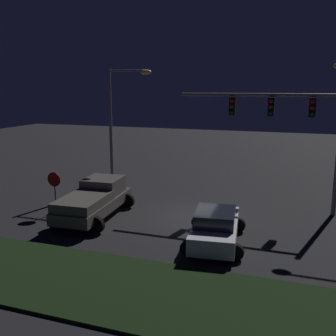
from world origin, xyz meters
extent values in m
plane|color=black|center=(0.00, 0.00, 0.00)|extent=(80.00, 80.00, 0.00)
cube|color=black|center=(0.00, -7.63, 0.05)|extent=(22.89, 4.26, 0.10)
cube|color=#514C47|center=(-4.58, -1.69, 0.68)|extent=(2.34, 5.52, 0.55)
cube|color=#514C47|center=(-4.66, -0.50, 1.38)|extent=(1.96, 2.01, 0.85)
cube|color=black|center=(-4.66, -0.50, 1.50)|extent=(1.85, 1.63, 0.51)
cube|color=#514C47|center=(-4.51, -2.76, 1.18)|extent=(2.11, 3.14, 0.45)
cylinder|color=black|center=(-5.73, 0.19, 0.40)|extent=(0.80, 0.22, 0.80)
cylinder|color=black|center=(-3.68, 0.32, 0.40)|extent=(0.80, 0.22, 0.80)
cylinder|color=black|center=(-5.49, -3.69, 0.40)|extent=(0.80, 0.22, 0.80)
cylinder|color=black|center=(-3.43, -3.56, 0.40)|extent=(0.80, 0.22, 0.80)
cube|color=silver|center=(1.89, -2.86, 0.61)|extent=(2.30, 4.58, 0.70)
cube|color=black|center=(1.92, -3.10, 1.23)|extent=(1.82, 2.17, 0.55)
cylinder|color=black|center=(0.81, -1.48, 0.32)|extent=(0.64, 0.22, 0.64)
cylinder|color=black|center=(2.63, -1.26, 0.32)|extent=(0.64, 0.22, 0.64)
cylinder|color=black|center=(1.16, -4.45, 0.32)|extent=(0.64, 0.22, 0.64)
cylinder|color=black|center=(2.98, -4.23, 0.32)|extent=(0.64, 0.22, 0.64)
cylinder|color=slate|center=(2.83, 2.68, 6.10)|extent=(8.20, 0.18, 0.18)
cube|color=black|center=(5.53, 2.68, 5.50)|extent=(0.32, 0.44, 0.95)
sphere|color=red|center=(5.53, 2.45, 5.80)|extent=(0.22, 0.22, 0.22)
sphere|color=#59380A|center=(5.53, 2.45, 5.50)|extent=(0.22, 0.22, 0.22)
sphere|color=#0C4719|center=(5.53, 2.45, 5.20)|extent=(0.22, 0.22, 0.22)
cube|color=black|center=(3.53, 2.68, 5.50)|extent=(0.32, 0.44, 0.95)
sphere|color=red|center=(3.53, 2.45, 5.80)|extent=(0.22, 0.22, 0.22)
sphere|color=#59380A|center=(3.53, 2.45, 5.50)|extent=(0.22, 0.22, 0.22)
sphere|color=#0C4719|center=(3.53, 2.45, 5.20)|extent=(0.22, 0.22, 0.22)
cube|color=black|center=(1.53, 2.68, 5.50)|extent=(0.32, 0.44, 0.95)
sphere|color=red|center=(1.53, 2.45, 5.80)|extent=(0.22, 0.22, 0.22)
sphere|color=#59380A|center=(1.53, 2.45, 5.50)|extent=(0.22, 0.22, 0.22)
sphere|color=#0C4719|center=(1.53, 2.45, 5.20)|extent=(0.22, 0.22, 0.22)
cylinder|color=slate|center=(-6.50, 4.09, 3.82)|extent=(0.20, 0.20, 7.64)
cylinder|color=slate|center=(-5.26, 4.09, 7.49)|extent=(2.49, 0.12, 0.12)
ellipsoid|color=#F9CC72|center=(-4.01, 4.09, 7.39)|extent=(0.70, 0.44, 0.30)
cylinder|color=slate|center=(-6.79, -1.78, 1.10)|extent=(0.07, 0.07, 2.20)
cylinder|color=#B20C0F|center=(-6.79, -1.81, 1.85)|extent=(0.76, 0.03, 0.76)
camera|label=1|loc=(4.93, -17.94, 6.50)|focal=40.82mm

